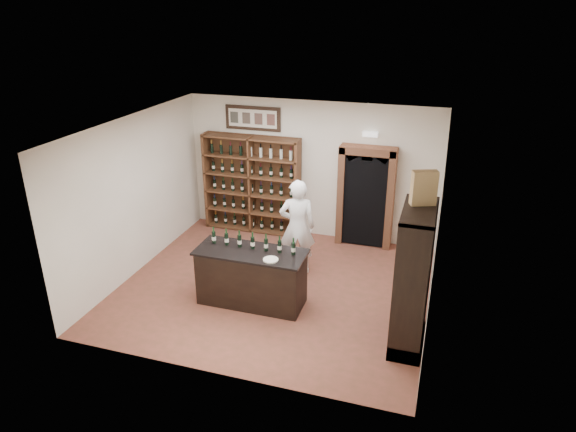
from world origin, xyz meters
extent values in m
plane|color=brown|center=(0.00, 0.00, 0.00)|extent=(5.50, 5.50, 0.00)
plane|color=white|center=(0.00, 0.00, 3.00)|extent=(5.50, 5.50, 0.00)
cube|color=white|center=(0.00, 2.50, 1.50)|extent=(5.50, 0.04, 3.00)
cube|color=white|center=(-2.75, 0.00, 1.50)|extent=(0.04, 5.00, 3.00)
cube|color=white|center=(2.75, 0.00, 1.50)|extent=(0.04, 5.00, 3.00)
cube|color=#55321D|center=(-1.30, 2.47, 1.10)|extent=(2.20, 0.02, 2.20)
cube|color=#55321D|center=(-2.37, 2.29, 1.10)|extent=(0.06, 0.38, 2.20)
cube|color=#55321D|center=(-0.23, 2.29, 1.10)|extent=(0.06, 0.38, 2.20)
cube|color=#55321D|center=(-1.30, 2.29, 1.10)|extent=(0.04, 0.38, 2.20)
cube|color=#55321D|center=(-1.30, 2.29, 0.04)|extent=(2.18, 0.38, 0.04)
cube|color=#55321D|center=(-1.30, 2.29, 0.46)|extent=(2.18, 0.38, 0.04)
cube|color=#55321D|center=(-1.30, 2.29, 0.89)|extent=(2.18, 0.38, 0.03)
cube|color=#55321D|center=(-1.30, 2.29, 1.31)|extent=(2.18, 0.38, 0.04)
cube|color=#55321D|center=(-1.30, 2.29, 1.74)|extent=(2.18, 0.38, 0.04)
cube|color=#55321D|center=(-1.30, 2.29, 2.16)|extent=(2.18, 0.38, 0.04)
cube|color=black|center=(-1.30, 2.47, 2.55)|extent=(1.25, 0.04, 0.52)
cube|color=black|center=(1.25, 2.34, 1.06)|extent=(0.97, 0.29, 2.05)
cube|color=#A76340|center=(0.74, 2.32, 1.07)|extent=(0.14, 0.35, 2.15)
cube|color=#A76340|center=(1.76, 2.32, 1.07)|extent=(0.14, 0.35, 2.15)
cube|color=#A76340|center=(1.25, 2.32, 2.09)|extent=(1.15, 0.35, 0.16)
cube|color=white|center=(1.25, 2.42, 2.40)|extent=(0.30, 0.10, 0.10)
cube|color=black|center=(-0.20, -0.60, 0.47)|extent=(1.80, 0.70, 0.94)
cube|color=black|center=(-0.20, -0.60, 0.98)|extent=(1.88, 0.78, 0.04)
cylinder|color=black|center=(-0.92, -0.50, 1.10)|extent=(0.07, 0.07, 0.21)
cylinder|color=silver|center=(-0.92, -0.50, 1.09)|extent=(0.07, 0.07, 0.07)
cylinder|color=#17471E|center=(-0.92, -0.50, 1.25)|extent=(0.03, 0.03, 0.09)
cylinder|color=black|center=(-0.68, -0.50, 1.10)|extent=(0.07, 0.07, 0.21)
cylinder|color=silver|center=(-0.68, -0.50, 1.09)|extent=(0.07, 0.07, 0.07)
cylinder|color=#17471E|center=(-0.68, -0.50, 1.25)|extent=(0.03, 0.03, 0.09)
cylinder|color=black|center=(-0.44, -0.50, 1.10)|extent=(0.07, 0.07, 0.21)
cylinder|color=silver|center=(-0.44, -0.50, 1.09)|extent=(0.07, 0.07, 0.07)
cylinder|color=#17471E|center=(-0.44, -0.50, 1.25)|extent=(0.03, 0.03, 0.09)
cylinder|color=black|center=(-0.20, -0.50, 1.10)|extent=(0.07, 0.07, 0.21)
cylinder|color=silver|center=(-0.20, -0.50, 1.09)|extent=(0.07, 0.07, 0.07)
cylinder|color=#17471E|center=(-0.20, -0.50, 1.25)|extent=(0.03, 0.03, 0.09)
cylinder|color=black|center=(0.04, -0.50, 1.10)|extent=(0.07, 0.07, 0.21)
cylinder|color=silver|center=(0.04, -0.50, 1.09)|extent=(0.07, 0.07, 0.07)
cylinder|color=#17471E|center=(0.04, -0.50, 1.25)|extent=(0.03, 0.03, 0.09)
cylinder|color=black|center=(0.28, -0.50, 1.10)|extent=(0.07, 0.07, 0.21)
cylinder|color=silver|center=(0.28, -0.50, 1.09)|extent=(0.07, 0.07, 0.07)
cylinder|color=#17471E|center=(0.28, -0.50, 1.25)|extent=(0.03, 0.03, 0.09)
cylinder|color=black|center=(0.52, -0.50, 1.10)|extent=(0.07, 0.07, 0.21)
cylinder|color=silver|center=(0.52, -0.50, 1.09)|extent=(0.07, 0.07, 0.07)
cylinder|color=#17471E|center=(0.52, -0.50, 1.25)|extent=(0.03, 0.03, 0.09)
cube|color=black|center=(2.72, -0.90, 1.10)|extent=(0.02, 1.20, 2.20)
cube|color=black|center=(2.49, -1.48, 1.10)|extent=(0.48, 0.04, 2.20)
cube|color=black|center=(2.49, -0.32, 1.10)|extent=(0.48, 0.04, 2.20)
cube|color=black|center=(2.49, -0.90, 2.18)|extent=(0.48, 1.20, 0.04)
cube|color=black|center=(2.49, -0.90, 0.12)|extent=(0.48, 1.20, 0.24)
cube|color=black|center=(2.49, -0.90, 0.35)|extent=(0.48, 1.16, 0.03)
cube|color=black|center=(2.49, -0.90, 0.90)|extent=(0.48, 1.16, 0.03)
cube|color=black|center=(2.49, -0.90, 1.45)|extent=(0.48, 1.16, 0.03)
imported|color=white|center=(0.23, 0.73, 0.94)|extent=(0.78, 0.62, 1.87)
cylinder|color=silver|center=(0.23, -0.81, 1.01)|extent=(0.25, 0.25, 0.02)
cube|color=#A18555|center=(2.50, -0.69, 2.45)|extent=(0.38, 0.27, 0.50)
camera|label=1|loc=(2.72, -7.77, 4.90)|focal=32.00mm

